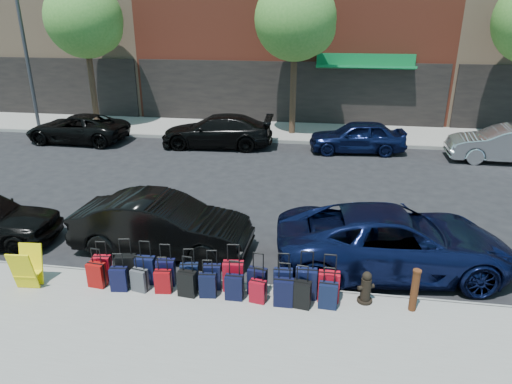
% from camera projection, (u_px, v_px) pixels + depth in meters
% --- Properties ---
extents(ground, '(120.00, 120.00, 0.00)m').
position_uv_depth(ground, '(251.00, 209.00, 14.45)').
color(ground, black).
rests_on(ground, ground).
extents(sidewalk_near, '(60.00, 4.00, 0.15)m').
position_uv_depth(sidewalk_near, '(192.00, 343.00, 8.44)').
color(sidewalk_near, gray).
rests_on(sidewalk_near, ground).
extents(sidewalk_far, '(60.00, 4.00, 0.15)m').
position_uv_depth(sidewalk_far, '(283.00, 131.00, 23.62)').
color(sidewalk_far, gray).
rests_on(sidewalk_far, ground).
extents(curb_near, '(60.00, 0.08, 0.15)m').
position_uv_depth(curb_near, '(217.00, 284.00, 10.30)').
color(curb_near, gray).
rests_on(curb_near, ground).
extents(curb_far, '(60.00, 0.08, 0.15)m').
position_uv_depth(curb_far, '(279.00, 141.00, 21.76)').
color(curb_far, gray).
rests_on(curb_far, ground).
extents(tree_left, '(3.80, 3.80, 7.27)m').
position_uv_depth(tree_left, '(87.00, 21.00, 22.65)').
color(tree_left, black).
rests_on(tree_left, sidewalk_far).
extents(tree_center, '(3.80, 3.80, 7.27)m').
position_uv_depth(tree_center, '(298.00, 22.00, 21.12)').
color(tree_center, black).
rests_on(tree_center, sidewalk_far).
extents(streetlight, '(2.59, 0.18, 8.00)m').
position_uv_depth(streetlight, '(27.00, 37.00, 22.71)').
color(streetlight, '#333338').
rests_on(streetlight, sidewalk_far).
extents(suitcase_front_0, '(0.40, 0.25, 0.93)m').
position_uv_depth(suitcase_front_0, '(103.00, 268.00, 10.24)').
color(suitcase_front_0, '#A60A17').
rests_on(suitcase_front_0, sidewalk_near).
extents(suitcase_front_1, '(0.46, 0.31, 1.03)m').
position_uv_depth(suitcase_front_1, '(126.00, 268.00, 10.16)').
color(suitcase_front_1, black).
rests_on(suitcase_front_1, sidewalk_near).
extents(suitcase_front_2, '(0.43, 0.25, 1.00)m').
position_uv_depth(suitcase_front_2, '(146.00, 270.00, 10.11)').
color(suitcase_front_2, black).
rests_on(suitcase_front_2, sidewalk_near).
extents(suitcase_front_3, '(0.42, 0.26, 0.97)m').
position_uv_depth(suitcase_front_3, '(166.00, 272.00, 10.04)').
color(suitcase_front_3, black).
rests_on(suitcase_front_3, sidewalk_near).
extents(suitcase_front_4, '(0.42, 0.28, 0.94)m').
position_uv_depth(suitcase_front_4, '(190.00, 276.00, 9.91)').
color(suitcase_front_4, black).
rests_on(suitcase_front_4, sidewalk_near).
extents(suitcase_front_5, '(0.40, 0.26, 0.91)m').
position_uv_depth(suitcase_front_5, '(212.00, 277.00, 9.90)').
color(suitcase_front_5, black).
rests_on(suitcase_front_5, sidewalk_near).
extents(suitcase_front_6, '(0.46, 0.28, 1.07)m').
position_uv_depth(suitcase_front_6, '(233.00, 276.00, 9.84)').
color(suitcase_front_6, maroon).
rests_on(suitcase_front_6, sidewalk_near).
extents(suitcase_front_7, '(0.42, 0.27, 0.95)m').
position_uv_depth(suitcase_front_7, '(257.00, 281.00, 9.71)').
color(suitcase_front_7, black).
rests_on(suitcase_front_7, sidewalk_near).
extents(suitcase_front_8, '(0.41, 0.24, 0.97)m').
position_uv_depth(suitcase_front_8, '(283.00, 282.00, 9.67)').
color(suitcase_front_8, black).
rests_on(suitcase_front_8, sidewalk_near).
extents(suitcase_front_9, '(0.46, 0.26, 1.07)m').
position_uv_depth(suitcase_front_9, '(306.00, 284.00, 9.55)').
color(suitcase_front_9, black).
rests_on(suitcase_front_9, sidewalk_near).
extents(suitcase_front_10, '(0.44, 0.24, 1.05)m').
position_uv_depth(suitcase_front_10, '(329.00, 286.00, 9.47)').
color(suitcase_front_10, '#AC0B17').
rests_on(suitcase_front_10, sidewalk_near).
extents(suitcase_back_0, '(0.40, 0.26, 0.90)m').
position_uv_depth(suitcase_back_0, '(97.00, 275.00, 9.98)').
color(suitcase_back_0, '#900B09').
rests_on(suitcase_back_0, sidewalk_near).
extents(suitcase_back_1, '(0.39, 0.25, 0.86)m').
position_uv_depth(suitcase_back_1, '(119.00, 279.00, 9.84)').
color(suitcase_back_1, black).
rests_on(suitcase_back_1, sidewalk_near).
extents(suitcase_back_2, '(0.37, 0.26, 0.82)m').
position_uv_depth(suitcase_back_2, '(140.00, 280.00, 9.83)').
color(suitcase_back_2, '#3E3E43').
rests_on(suitcase_back_2, sidewalk_near).
extents(suitcase_back_3, '(0.37, 0.24, 0.83)m').
position_uv_depth(suitcase_back_3, '(163.00, 281.00, 9.77)').
color(suitcase_back_3, maroon).
rests_on(suitcase_back_3, sidewalk_near).
extents(suitcase_back_4, '(0.40, 0.26, 0.91)m').
position_uv_depth(suitcase_back_4, '(187.00, 284.00, 9.65)').
color(suitcase_back_4, black).
rests_on(suitcase_back_4, sidewalk_near).
extents(suitcase_back_5, '(0.38, 0.25, 0.85)m').
position_uv_depth(suitcase_back_5, '(208.00, 285.00, 9.62)').
color(suitcase_back_5, black).
rests_on(suitcase_back_5, sidewalk_near).
extents(suitcase_back_6, '(0.37, 0.21, 0.88)m').
position_uv_depth(suitcase_back_6, '(234.00, 287.00, 9.54)').
color(suitcase_back_6, black).
rests_on(suitcase_back_6, sidewalk_near).
extents(suitcase_back_7, '(0.36, 0.25, 0.79)m').
position_uv_depth(suitcase_back_7, '(258.00, 291.00, 9.45)').
color(suitcase_back_7, maroon).
rests_on(suitcase_back_7, sidewalk_near).
extents(suitcase_back_8, '(0.40, 0.23, 0.95)m').
position_uv_depth(suitcase_back_8, '(284.00, 292.00, 9.32)').
color(suitcase_back_8, black).
rests_on(suitcase_back_8, sidewalk_near).
extents(suitcase_back_9, '(0.42, 0.28, 0.93)m').
position_uv_depth(suitcase_back_9, '(301.00, 294.00, 9.27)').
color(suitcase_back_9, black).
rests_on(suitcase_back_9, sidewalk_near).
extents(suitcase_back_10, '(0.39, 0.24, 0.90)m').
position_uv_depth(suitcase_back_10, '(328.00, 295.00, 9.26)').
color(suitcase_back_10, black).
rests_on(suitcase_back_10, sidewalk_near).
extents(fire_hydrant, '(0.36, 0.32, 0.71)m').
position_uv_depth(fire_hydrant, '(366.00, 288.00, 9.42)').
color(fire_hydrant, black).
rests_on(fire_hydrant, sidewalk_near).
extents(bollard, '(0.17, 0.17, 0.92)m').
position_uv_depth(bollard, '(415.00, 290.00, 9.10)').
color(bollard, '#38190C').
rests_on(bollard, sidewalk_near).
extents(display_rack, '(0.56, 0.61, 0.92)m').
position_uv_depth(display_rack, '(27.00, 268.00, 9.91)').
color(display_rack, yellow).
rests_on(display_rack, sidewalk_near).
extents(car_near_1, '(4.58, 1.73, 1.49)m').
position_uv_depth(car_near_1, '(162.00, 225.00, 11.60)').
color(car_near_1, black).
rests_on(car_near_1, ground).
extents(car_near_2, '(5.78, 3.19, 1.53)m').
position_uv_depth(car_near_2, '(394.00, 241.00, 10.76)').
color(car_near_2, '#0D143A').
rests_on(car_near_2, ground).
extents(car_far_0, '(4.84, 2.34, 1.33)m').
position_uv_depth(car_far_0, '(77.00, 128.00, 21.73)').
color(car_far_0, black).
rests_on(car_far_0, ground).
extents(car_far_1, '(5.21, 2.37, 1.48)m').
position_uv_depth(car_far_1, '(217.00, 131.00, 20.93)').
color(car_far_1, black).
rests_on(car_far_1, ground).
extents(car_far_2, '(4.30, 2.06, 1.42)m').
position_uv_depth(car_far_2, '(357.00, 137.00, 20.10)').
color(car_far_2, '#0C1336').
rests_on(car_far_2, ground).
extents(car_far_3, '(4.62, 1.71, 1.51)m').
position_uv_depth(car_far_3, '(506.00, 144.00, 18.78)').
color(car_far_3, '#B6B8BD').
rests_on(car_far_3, ground).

